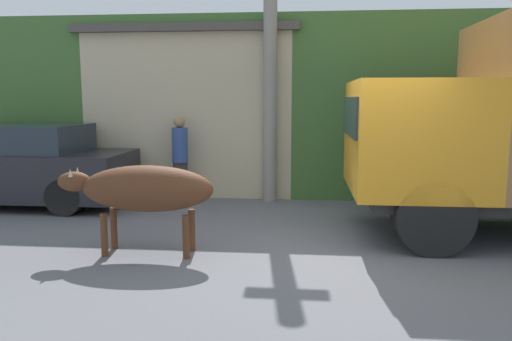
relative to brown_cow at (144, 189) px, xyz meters
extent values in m
plane|color=slate|center=(2.62, 0.39, -0.87)|extent=(60.00, 60.00, 0.00)
cube|color=#426B33|center=(2.62, 6.83, 1.00)|extent=(32.00, 6.12, 3.73)
cube|color=#C6B793|center=(-0.34, 4.97, 0.82)|extent=(4.34, 2.40, 3.37)
cube|color=#4C4742|center=(-0.34, 4.97, 2.58)|extent=(4.64, 2.70, 0.16)
cube|color=orange|center=(3.70, 1.33, 0.63)|extent=(1.84, 2.37, 1.62)
cube|color=#232D38|center=(2.76, 1.33, 0.92)|extent=(0.04, 2.02, 0.57)
cylinder|color=black|center=(3.79, 0.40, -0.36)|extent=(1.02, 0.52, 1.02)
ellipsoid|color=#512D19|center=(0.05, 0.00, 0.01)|extent=(1.76, 0.61, 0.61)
ellipsoid|color=#512D19|center=(-0.95, 0.00, 0.09)|extent=(0.46, 0.27, 0.27)
cone|color=#B7AD93|center=(-0.95, -0.10, 0.22)|extent=(0.06, 0.06, 0.11)
cone|color=#B7AD93|center=(-0.95, 0.10, 0.22)|extent=(0.06, 0.06, 0.11)
cylinder|color=#512D19|center=(-0.50, -0.17, -0.58)|extent=(0.09, 0.09, 0.57)
cylinder|color=#512D19|center=(-0.50, 0.17, -0.58)|extent=(0.09, 0.09, 0.57)
cylinder|color=#512D19|center=(0.59, -0.17, -0.58)|extent=(0.09, 0.09, 0.57)
cylinder|color=#512D19|center=(0.59, 0.17, -0.58)|extent=(0.09, 0.09, 0.57)
cube|color=#232328|center=(-3.47, 2.75, -0.26)|extent=(4.41, 1.75, 0.86)
cube|color=#232D38|center=(-3.36, 2.75, 0.43)|extent=(2.42, 1.61, 0.52)
cylinder|color=black|center=(-2.10, 2.01, -0.54)|extent=(0.66, 0.28, 0.66)
cube|color=#38332D|center=(-0.37, 3.40, -0.47)|extent=(0.31, 0.27, 0.79)
cylinder|color=#334C8C|center=(-0.37, 3.40, 0.27)|extent=(0.41, 0.41, 0.69)
sphere|color=#A87A56|center=(-0.37, 3.40, 0.72)|extent=(0.23, 0.23, 0.23)
cylinder|color=gray|center=(1.40, 3.61, 1.95)|extent=(0.27, 0.27, 5.63)
camera|label=1|loc=(2.09, -6.27, 1.18)|focal=35.00mm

